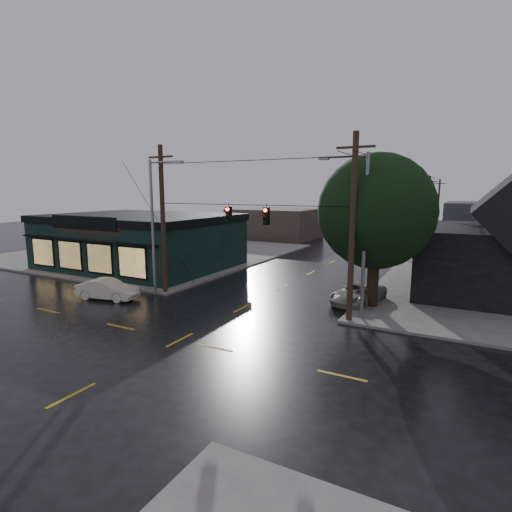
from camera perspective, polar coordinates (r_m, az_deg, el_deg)
The scene contains 16 objects.
ground_plane at distance 20.09m, azimuth -10.82°, elevation -11.70°, with size 160.00×160.00×0.00m, color black.
sidewalk_nw at distance 47.53m, azimuth -14.46°, elevation 0.52°, with size 28.00×28.00×0.15m, color #605D5A.
pizza_shop at distance 38.72m, azimuth -16.20°, elevation 2.18°, with size 16.30×12.34×4.90m.
corner_tree at distance 24.87m, azimuth 16.79°, elevation 6.09°, with size 6.90×6.90×9.24m.
utility_pole_nw at distance 28.84m, azimuth -12.77°, elevation -5.24°, with size 2.00×0.32×10.15m, color #312016, non-canonical shape.
utility_pole_ne at distance 22.82m, azimuth 13.10°, elevation -9.18°, with size 2.00×0.32×10.15m, color #312016, non-canonical shape.
utility_pole_far_a at distance 43.41m, azimuth 20.59°, elevation -0.71°, with size 2.00×0.32×9.65m, color #312016, non-canonical shape.
utility_pole_far_b at distance 63.11m, azimuth 23.07°, elevation 2.13°, with size 2.00×0.32×9.15m, color #312016, non-canonical shape.
utility_pole_far_c at distance 82.96m, azimuth 24.38°, elevation 3.61°, with size 2.00×0.32×9.15m, color #312016, non-canonical shape.
span_signal_assembly at distance 24.13m, azimuth -1.28°, elevation 5.89°, with size 13.00×0.48×1.23m.
streetlight_nw at distance 28.53m, azimuth -14.15°, elevation -5.46°, with size 5.40×0.30×9.15m, color gray, non-canonical shape.
streetlight_ne at distance 23.36m, azimuth 14.76°, elevation -8.81°, with size 5.40×0.30×9.15m, color gray, non-canonical shape.
bg_building_west at distance 60.54m, azimuth 2.73°, elevation 4.68°, with size 12.00×10.00×4.40m, color #3C302B.
bg_building_east at distance 59.77m, azimuth 32.08°, elevation 3.78°, with size 14.00×12.00×5.60m, color #2A2A30.
sedan_cream at distance 28.30m, azimuth -20.47°, elevation -4.48°, with size 1.43×4.11×1.36m, color silver.
suv_silver at distance 26.39m, azimuth 14.34°, elevation -5.23°, with size 2.14×4.63×1.29m, color #9B998F.
Camera 1 is at (11.95, -14.47, 7.18)m, focal length 28.00 mm.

